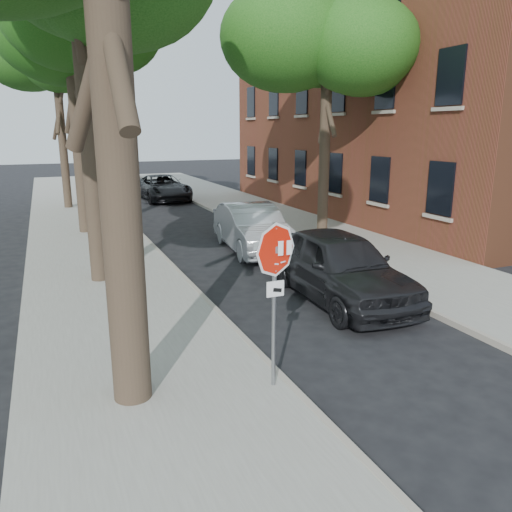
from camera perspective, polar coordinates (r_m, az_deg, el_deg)
The scene contains 13 objects.
ground at distance 8.48m, azimuth 6.41°, elevation -14.21°, with size 120.00×120.00×0.00m, color black.
sidewalk_left at distance 18.93m, azimuth -18.66°, elevation 1.39°, with size 4.00×55.00×0.12m, color gray.
sidewalk_right at distance 21.24m, azimuth 4.81°, elevation 3.44°, with size 4.00×55.00×0.12m, color gray.
curb_left at distance 19.17m, azimuth -12.55°, elevation 1.98°, with size 0.12×55.00×0.13m, color #9E9384.
curb_right at distance 20.39m, azimuth -0.31°, elevation 3.04°, with size 0.12×55.00×0.13m, color #9E9384.
apartment_building at distance 27.32m, azimuth 19.18°, elevation 21.15°, with size 12.20×20.20×15.30m.
stop_sign at distance 7.41m, azimuth 2.19°, elevation -2.06°, with size 0.76×0.34×2.61m.
tree_mid_b at distance 21.01m, azimuth -20.83°, elevation 24.29°, with size 5.88×5.46×10.36m.
tree_far at distance 27.78m, azimuth -22.03°, elevation 19.87°, with size 5.29×4.91×9.33m.
tree_right at distance 19.47m, azimuth 8.03°, elevation 23.54°, with size 5.29×4.91×9.33m.
car_a at distance 12.14m, azimuth 9.44°, elevation -1.11°, with size 2.01×5.00×1.70m, color black.
car_b at distance 16.89m, azimuth -0.44°, elevation 3.20°, with size 1.67×4.80×1.58m, color #AFB3B8.
car_d at distance 29.89m, azimuth -10.63°, elevation 7.69°, with size 2.44×5.28×1.47m, color black.
Camera 1 is at (-3.73, -6.46, 4.03)m, focal length 35.00 mm.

